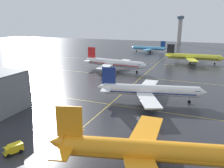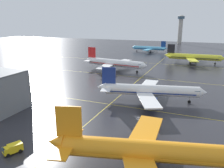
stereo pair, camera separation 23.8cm
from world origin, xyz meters
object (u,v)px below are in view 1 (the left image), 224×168
at_px(service_truck_catering, 13,148).
at_px(control_tower, 180,27).
at_px(airliner_front_gate, 150,151).
at_px(airliner_third_row, 114,63).
at_px(airliner_far_left_stand, 193,57).
at_px(airliner_second_row, 150,90).
at_px(airliner_far_right_stand, 149,48).

bearing_deg(service_truck_catering, control_tower, 88.79).
relative_size(airliner_front_gate, airliner_third_row, 0.99).
xyz_separation_m(airliner_far_left_stand, control_tower, (-24.45, 137.94, 16.36)).
bearing_deg(control_tower, airliner_third_row, -95.47).
distance_m(airliner_far_left_stand, service_truck_catering, 135.37).
height_order(airliner_second_row, service_truck_catering, airliner_second_row).
relative_size(airliner_third_row, airliner_far_left_stand, 1.03).
relative_size(airliner_front_gate, control_tower, 1.15).
bearing_deg(airliner_front_gate, airliner_far_right_stand, 103.29).
distance_m(airliner_front_gate, airliner_far_left_stand, 126.57).
bearing_deg(airliner_second_row, airliner_far_left_stand, 83.54).
bearing_deg(airliner_far_left_stand, control_tower, 100.05).
distance_m(airliner_third_row, service_truck_catering, 90.37).
bearing_deg(airliner_far_right_stand, airliner_far_left_stand, -47.31).
bearing_deg(airliner_far_right_stand, airliner_second_row, -76.62).
distance_m(service_truck_catering, control_tower, 270.64).
bearing_deg(control_tower, airliner_front_gate, -84.89).
height_order(airliner_far_left_stand, control_tower, control_tower).
distance_m(airliner_second_row, airliner_third_row, 55.06).
xyz_separation_m(airliner_second_row, airliner_far_left_stand, (9.88, 87.29, 0.06)).
bearing_deg(airliner_second_row, control_tower, 93.70).
height_order(airliner_third_row, service_truck_catering, airliner_third_row).
xyz_separation_m(airliner_front_gate, airliner_second_row, (-9.05, 39.27, -0.19)).
bearing_deg(service_truck_catering, airliner_far_right_stand, 93.61).
distance_m(airliner_second_row, airliner_far_right_stand, 135.74).
bearing_deg(control_tower, service_truck_catering, -91.21).
bearing_deg(airliner_far_left_stand, service_truck_catering, -102.87).
height_order(airliner_front_gate, airliner_far_left_stand, airliner_front_gate).
xyz_separation_m(airliner_second_row, control_tower, (-14.58, 225.23, 16.41)).
relative_size(airliner_third_row, service_truck_catering, 9.13).
xyz_separation_m(airliner_far_left_stand, service_truck_catering, (-30.14, -131.94, -3.06)).
relative_size(airliner_third_row, airliner_far_right_stand, 1.23).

